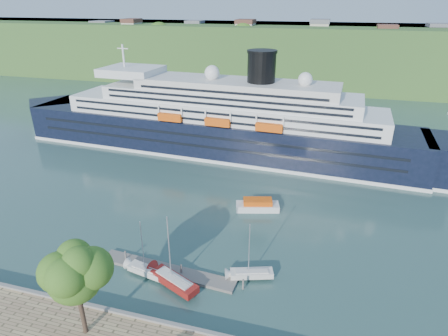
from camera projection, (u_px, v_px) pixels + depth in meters
ground at (151, 325)px, 42.51m from camera, size 400.00×400.00×0.00m
far_hillside at (294, 54)px, 164.78m from camera, size 400.00×50.00×24.00m
quay_coping at (149, 319)px, 41.86m from camera, size 220.00×0.50×0.30m
cruise_ship at (212, 102)px, 86.85m from camera, size 108.44×21.46×24.20m
promenade_tree at (77, 288)px, 37.98m from camera, size 7.34×7.34×12.16m
floating_pontoon at (167, 270)px, 50.81m from camera, size 19.54×3.69×0.43m
sailboat_white_near at (146, 251)px, 48.48m from camera, size 6.42×2.89×8.01m
sailboat_red at (173, 256)px, 46.04m from camera, size 7.89×5.08×9.93m
sailboat_white_far at (252, 254)px, 48.01m from camera, size 6.46×3.59×8.05m
tender_launch at (258, 205)px, 65.42m from camera, size 7.96×4.46×2.08m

